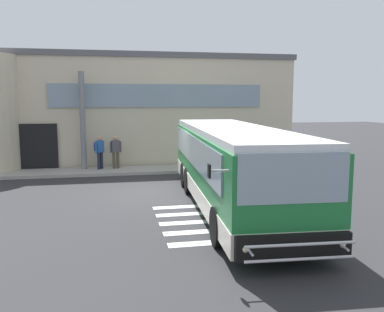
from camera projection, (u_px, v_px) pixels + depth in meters
ground_plane at (152, 193)px, 16.05m from camera, size 80.00×90.00×0.02m
bay_paint_stripes at (232, 220)px, 12.35m from camera, size 4.40×3.96×0.01m
terminal_building at (123, 108)px, 26.72m from camera, size 18.97×13.80×6.08m
boarding_curb at (142, 170)px, 20.70m from camera, size 21.17×2.00×0.15m
entry_support_column at (83, 121)px, 20.39m from camera, size 0.28×0.28×4.83m
bus_main_foreground at (232, 168)px, 13.62m from camera, size 3.67×11.43×2.70m
passenger_near_column at (99, 150)px, 20.45m from camera, size 0.51×0.51×1.68m
passenger_by_doorway at (116, 150)px, 20.60m from camera, size 0.58×0.30×1.68m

